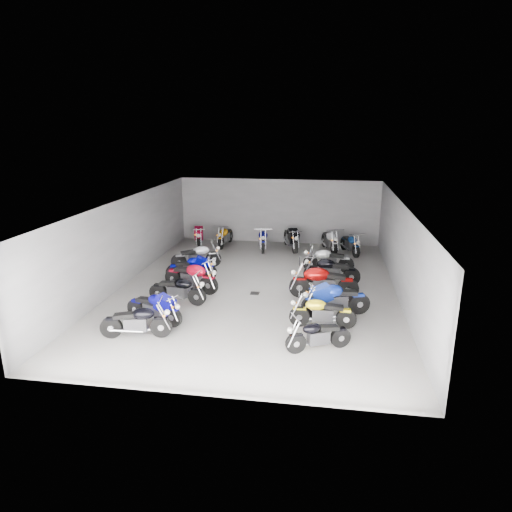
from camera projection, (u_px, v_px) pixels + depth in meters
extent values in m
plane|color=gray|center=(257.00, 289.00, 16.77)|extent=(14.00, 14.00, 0.00)
cube|color=gray|center=(278.00, 211.00, 22.97)|extent=(10.00, 0.10, 3.20)
cube|color=gray|center=(125.00, 241.00, 17.08)|extent=(0.10, 14.00, 3.20)
cube|color=gray|center=(401.00, 253.00, 15.58)|extent=(0.10, 14.00, 3.20)
cube|color=black|center=(257.00, 202.00, 15.88)|extent=(10.00, 14.00, 0.04)
cube|color=black|center=(255.00, 293.00, 16.30)|extent=(0.32, 0.32, 0.01)
cylinder|color=black|center=(161.00, 327.00, 12.88)|extent=(0.63, 0.24, 0.62)
cylinder|color=black|center=(111.00, 328.00, 12.84)|extent=(0.63, 0.26, 0.62)
cube|color=#2D2D30|center=(136.00, 324.00, 12.83)|extent=(0.67, 0.40, 0.39)
ellipsoid|color=black|center=(143.00, 314.00, 12.75)|extent=(0.72, 0.50, 0.35)
cube|color=black|center=(124.00, 315.00, 12.75)|extent=(0.63, 0.38, 0.18)
cylinder|color=black|center=(173.00, 317.00, 13.54)|extent=(0.63, 0.31, 0.62)
cylinder|color=black|center=(136.00, 309.00, 14.15)|extent=(0.63, 0.33, 0.62)
cube|color=#2D2D30|center=(154.00, 310.00, 13.82)|extent=(0.69, 0.47, 0.39)
ellipsoid|color=#0B0886|center=(159.00, 302.00, 13.64)|extent=(0.74, 0.57, 0.35)
cube|color=black|center=(145.00, 300.00, 13.88)|extent=(0.64, 0.44, 0.18)
cylinder|color=black|center=(197.00, 297.00, 15.14)|extent=(0.63, 0.20, 0.62)
cylinder|color=black|center=(158.00, 293.00, 15.51)|extent=(0.64, 0.22, 0.62)
cube|color=#2D2D30|center=(177.00, 292.00, 15.30)|extent=(0.66, 0.36, 0.39)
ellipsoid|color=black|center=(183.00, 284.00, 15.16)|extent=(0.70, 0.46, 0.35)
cube|color=black|center=(168.00, 283.00, 15.30)|extent=(0.62, 0.34, 0.18)
cylinder|color=black|center=(209.00, 285.00, 16.11)|extent=(0.70, 0.37, 0.69)
cylinder|color=black|center=(174.00, 278.00, 16.83)|extent=(0.71, 0.39, 0.69)
cube|color=#2D2D30|center=(191.00, 279.00, 16.44)|extent=(0.77, 0.54, 0.43)
ellipsoid|color=#AA071F|center=(196.00, 271.00, 16.23)|extent=(0.84, 0.66, 0.39)
cube|color=black|center=(183.00, 269.00, 16.51)|extent=(0.72, 0.51, 0.20)
cylinder|color=black|center=(209.00, 272.00, 17.65)|extent=(0.62, 0.21, 0.61)
cylinder|color=black|center=(174.00, 272.00, 17.65)|extent=(0.62, 0.23, 0.61)
cube|color=#2D2D30|center=(191.00, 270.00, 17.63)|extent=(0.65, 0.37, 0.38)
ellipsoid|color=#01049D|center=(196.00, 262.00, 17.54)|extent=(0.69, 0.47, 0.34)
cube|color=black|center=(183.00, 263.00, 17.55)|extent=(0.61, 0.35, 0.17)
cylinder|color=black|center=(214.00, 259.00, 19.29)|extent=(0.64, 0.39, 0.65)
cylinder|color=black|center=(179.00, 262.00, 18.91)|extent=(0.65, 0.41, 0.65)
cube|color=#2D2D30|center=(196.00, 258.00, 19.07)|extent=(0.72, 0.55, 0.40)
ellipsoid|color=silver|center=(201.00, 250.00, 19.04)|extent=(0.79, 0.66, 0.36)
cube|color=black|center=(188.00, 252.00, 18.91)|extent=(0.68, 0.52, 0.18)
cylinder|color=black|center=(296.00, 343.00, 11.97)|extent=(0.56, 0.34, 0.56)
cylinder|color=black|center=(340.00, 337.00, 12.30)|extent=(0.57, 0.36, 0.56)
cube|color=#2D2D30|center=(318.00, 337.00, 12.11)|extent=(0.63, 0.48, 0.35)
ellipsoid|color=black|center=(312.00, 328.00, 11.99)|extent=(0.69, 0.57, 0.32)
cube|color=black|center=(329.00, 328.00, 12.12)|extent=(0.59, 0.45, 0.16)
cylinder|color=black|center=(299.00, 317.00, 13.59)|extent=(0.61, 0.15, 0.61)
cylinder|color=black|center=(346.00, 319.00, 13.43)|extent=(0.61, 0.16, 0.61)
cube|color=#2D2D30|center=(323.00, 315.00, 13.48)|extent=(0.63, 0.31, 0.38)
ellipsoid|color=yellow|center=(316.00, 305.00, 13.42)|extent=(0.66, 0.40, 0.34)
cube|color=black|center=(334.00, 307.00, 13.37)|extent=(0.59, 0.29, 0.17)
cylinder|color=black|center=(312.00, 307.00, 14.22)|extent=(0.69, 0.35, 0.68)
cylinder|color=black|center=(359.00, 304.00, 14.46)|extent=(0.70, 0.37, 0.68)
cube|color=#2D2D30|center=(336.00, 302.00, 14.31)|extent=(0.76, 0.52, 0.43)
ellipsoid|color=#1430A5|center=(329.00, 292.00, 14.18)|extent=(0.83, 0.64, 0.39)
cube|color=black|center=(347.00, 292.00, 14.28)|extent=(0.71, 0.49, 0.19)
cylinder|color=black|center=(300.00, 287.00, 15.87)|extent=(0.74, 0.19, 0.74)
cylinder|color=black|center=(348.00, 289.00, 15.71)|extent=(0.74, 0.22, 0.74)
cube|color=#2D2D30|center=(324.00, 285.00, 15.76)|extent=(0.77, 0.39, 0.46)
ellipsoid|color=#8A0807|center=(317.00, 274.00, 15.68)|extent=(0.81, 0.51, 0.41)
cube|color=black|center=(335.00, 276.00, 15.63)|extent=(0.72, 0.36, 0.21)
cylinder|color=black|center=(312.00, 274.00, 17.39)|extent=(0.66, 0.17, 0.66)
cylinder|color=black|center=(352.00, 277.00, 17.08)|extent=(0.66, 0.19, 0.66)
cube|color=#2D2D30|center=(332.00, 273.00, 17.21)|extent=(0.68, 0.34, 0.41)
ellipsoid|color=black|center=(326.00, 264.00, 17.16)|extent=(0.72, 0.45, 0.37)
cube|color=black|center=(341.00, 266.00, 17.06)|extent=(0.64, 0.32, 0.19)
cylinder|color=black|center=(311.00, 263.00, 18.73)|extent=(0.64, 0.14, 0.64)
cylinder|color=black|center=(346.00, 265.00, 18.53)|extent=(0.64, 0.16, 0.64)
cube|color=#2D2D30|center=(328.00, 262.00, 18.61)|extent=(0.65, 0.31, 0.40)
ellipsoid|color=silver|center=(323.00, 254.00, 18.55)|extent=(0.68, 0.40, 0.36)
cube|color=black|center=(337.00, 256.00, 18.48)|extent=(0.61, 0.28, 0.18)
cylinder|color=black|center=(199.00, 243.00, 21.90)|extent=(0.29, 0.69, 0.68)
cylinder|color=black|center=(200.00, 235.00, 23.37)|extent=(0.32, 0.70, 0.68)
cube|color=#2D2D30|center=(199.00, 237.00, 22.61)|extent=(0.47, 0.75, 0.43)
ellipsoid|color=maroon|center=(199.00, 231.00, 22.29)|extent=(0.58, 0.80, 0.38)
cube|color=black|center=(199.00, 229.00, 22.85)|extent=(0.44, 0.70, 0.19)
cylinder|color=black|center=(221.00, 243.00, 21.94)|extent=(0.18, 0.65, 0.64)
cylinder|color=black|center=(230.00, 236.00, 23.29)|extent=(0.20, 0.65, 0.64)
cube|color=#2D2D30|center=(225.00, 237.00, 22.59)|extent=(0.35, 0.67, 0.40)
ellipsoid|color=#C27A0A|center=(224.00, 232.00, 22.30)|extent=(0.45, 0.71, 0.36)
cube|color=black|center=(227.00, 231.00, 22.81)|extent=(0.33, 0.63, 0.18)
cylinder|color=black|center=(263.00, 247.00, 21.21)|extent=(0.23, 0.68, 0.66)
cylinder|color=black|center=(263.00, 239.00, 22.65)|extent=(0.25, 0.68, 0.66)
cube|color=#2D2D30|center=(263.00, 241.00, 21.90)|extent=(0.41, 0.71, 0.41)
ellipsoid|color=navy|center=(263.00, 235.00, 21.59)|extent=(0.52, 0.76, 0.37)
cube|color=black|center=(263.00, 233.00, 22.14)|extent=(0.38, 0.67, 0.19)
cylinder|color=black|center=(295.00, 246.00, 21.23)|extent=(0.36, 0.72, 0.71)
cylinder|color=black|center=(287.00, 238.00, 22.75)|extent=(0.38, 0.73, 0.71)
cube|color=#2D2D30|center=(291.00, 240.00, 21.96)|extent=(0.55, 0.79, 0.44)
ellipsoid|color=black|center=(292.00, 234.00, 21.63)|extent=(0.66, 0.86, 0.40)
cube|color=black|center=(289.00, 232.00, 22.21)|extent=(0.51, 0.74, 0.20)
cylinder|color=black|center=(334.00, 248.00, 20.91)|extent=(0.32, 0.69, 0.68)
cylinder|color=black|center=(325.00, 240.00, 22.37)|extent=(0.34, 0.69, 0.68)
cube|color=#2D2D30|center=(329.00, 242.00, 21.61)|extent=(0.50, 0.75, 0.42)
ellipsoid|color=#B9B9C1|center=(331.00, 236.00, 21.30)|extent=(0.61, 0.81, 0.38)
cube|color=black|center=(328.00, 234.00, 21.85)|extent=(0.47, 0.70, 0.19)
cylinder|color=black|center=(356.00, 251.00, 20.58)|extent=(0.33, 0.62, 0.61)
cylinder|color=black|center=(344.00, 244.00, 21.88)|extent=(0.35, 0.62, 0.61)
cube|color=#2D2D30|center=(350.00, 245.00, 21.21)|extent=(0.49, 0.68, 0.38)
ellipsoid|color=navy|center=(352.00, 240.00, 20.92)|extent=(0.59, 0.74, 0.34)
cube|color=black|center=(348.00, 238.00, 21.42)|extent=(0.46, 0.64, 0.17)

